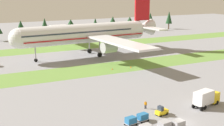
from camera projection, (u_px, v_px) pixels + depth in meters
ground_plane at (182, 123)px, 59.18m from camera, size 400.00×400.00×0.00m
grass_strip_near at (91, 70)px, 97.51m from camera, size 320.00×14.13×0.01m
grass_strip_far at (54, 49)px, 132.58m from camera, size 320.00×14.13×0.01m
airliner at (88, 33)px, 116.35m from camera, size 57.95×71.72×23.98m
baggage_tug at (162, 111)px, 62.50m from camera, size 2.78×1.72×1.97m
cargo_dolly_lead at (143, 117)px, 59.58m from camera, size 2.42×1.85×1.55m
cargo_dolly_second at (131, 120)px, 57.91m from camera, size 2.42×1.85×1.55m
catering_truck at (206, 97)px, 67.05m from camera, size 7.30×3.85×3.58m
ground_crew_marshaller at (163, 111)px, 62.32m from camera, size 0.36×0.54×1.74m
ground_crew_loader at (146, 104)px, 65.86m from camera, size 0.47×0.38×1.74m
uld_container_0 at (165, 125)px, 56.25m from camera, size 2.19×1.85×1.52m
uld_container_1 at (178, 124)px, 56.59m from camera, size 2.12×1.76×1.52m
taxiway_marker_0 at (131, 67)px, 100.23m from camera, size 0.44×0.44×0.55m
taxiway_marker_1 at (112, 69)px, 98.06m from camera, size 0.44×0.44×0.50m
distant_tree_line at (31, 26)px, 159.59m from camera, size 170.83×11.04×11.79m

